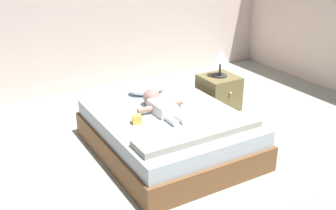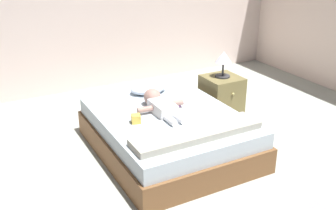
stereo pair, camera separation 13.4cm
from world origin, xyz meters
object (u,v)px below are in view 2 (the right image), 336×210
object	(u,v)px
bed	(168,133)
baby	(160,104)
pillow	(149,88)
toothbrush	(176,104)
toy_block	(136,119)
nightstand	(221,96)
lamp	(223,59)

from	to	relation	value
bed	baby	distance (m)	0.30
pillow	toothbrush	size ratio (longest dim) A/B	3.02
baby	toothbrush	distance (m)	0.24
toy_block	bed	bearing A→B (deg)	4.99
nightstand	pillow	bearing A→B (deg)	169.99
toothbrush	toy_block	distance (m)	0.59
pillow	toy_block	distance (m)	0.80
baby	bed	bearing A→B (deg)	-75.74
lamp	toy_block	world-z (taller)	lamp
bed	baby	xyz separation A→B (m)	(-0.03, 0.12, 0.28)
bed	nightstand	world-z (taller)	nightstand
toothbrush	pillow	bearing A→B (deg)	103.27
toy_block	lamp	bearing A→B (deg)	20.31
toy_block	nightstand	bearing A→B (deg)	20.31
toothbrush	bed	bearing A→B (deg)	-137.10
toothbrush	nightstand	bearing A→B (deg)	19.95
lamp	pillow	bearing A→B (deg)	169.99
pillow	toothbrush	bearing A→B (deg)	-76.73
bed	toothbrush	bearing A→B (deg)	42.90
baby	toothbrush	xyz separation A→B (m)	(0.22, 0.06, -0.06)
bed	toothbrush	xyz separation A→B (m)	(0.19, 0.18, 0.22)
toothbrush	lamp	distance (m)	0.90
toothbrush	toy_block	size ratio (longest dim) A/B	1.35
bed	toothbrush	distance (m)	0.34
toothbrush	toy_block	bearing A→B (deg)	-159.17
bed	toy_block	world-z (taller)	toy_block
bed	baby	world-z (taller)	baby
lamp	toy_block	xyz separation A→B (m)	(-1.35, -0.50, -0.27)
pillow	nightstand	xyz separation A→B (m)	(0.90, -0.16, -0.21)
toothbrush	lamp	world-z (taller)	lamp
bed	pillow	xyz separation A→B (m)	(0.09, 0.63, 0.26)
toothbrush	lamp	bearing A→B (deg)	19.95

